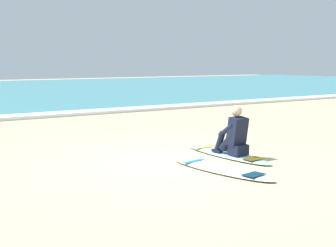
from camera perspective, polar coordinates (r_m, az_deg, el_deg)
The scene contains 5 objects.
ground_plane at distance 8.53m, azimuth 0.45°, elevation -4.75°, with size 80.00×80.00×0.00m, color #CCB584.
breaking_foam at distance 15.81m, azimuth -15.87°, elevation 0.97°, with size 80.00×0.90×0.11m, color white.
surfboard_main at distance 9.09m, azimuth 7.28°, elevation -3.81°, with size 0.59×2.35×0.08m.
surfer_seated at distance 8.85m, azimuth 8.26°, elevation -1.50°, with size 0.40×0.72×0.95m.
surfboard_spare_near at distance 7.84m, azimuth 6.54°, elevation -5.66°, with size 0.86×2.27×0.08m.
Camera 1 is at (-4.59, -6.95, 1.85)m, focal length 48.82 mm.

